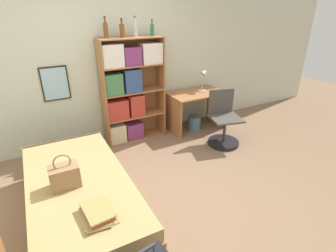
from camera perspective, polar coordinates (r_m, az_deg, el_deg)
name	(u,v)px	position (r m, az deg, el deg)	size (l,w,h in m)	color
ground_plane	(146,193)	(3.40, -4.86, -14.36)	(14.00, 14.00, 0.00)	#84664C
wall_back	(99,64)	(4.36, -14.85, 12.90)	(10.00, 0.09, 2.60)	beige
bed	(80,196)	(3.12, -18.55, -14.34)	(1.03, 2.08, 0.47)	#A36B3D
handbag	(65,176)	(2.85, -21.60, -10.04)	(0.28, 0.19, 0.37)	#93704C
book_stack_on_bed	(97,213)	(2.45, -15.13, -17.78)	(0.29, 0.38, 0.09)	#99894C
bookcase	(128,90)	(4.35, -8.72, 7.85)	(1.02, 0.34, 1.70)	#A36B3D
bottle_green	(106,30)	(4.13, -13.41, 19.69)	(0.07, 0.07, 0.30)	brown
bottle_brown	(122,30)	(4.17, -9.98, 19.85)	(0.08, 0.08, 0.27)	brown
bottle_clear	(135,29)	(4.28, -7.14, 20.27)	(0.06, 0.06, 0.30)	#B7BCC1
bottle_blue	(152,30)	(4.32, -3.47, 20.20)	(0.06, 0.06, 0.25)	#1E6B2D
desk	(196,104)	(4.89, 6.07, 4.80)	(1.02, 0.65, 0.70)	#A36B3D
desk_lamp	(204,76)	(4.86, 7.88, 10.81)	(0.21, 0.16, 0.43)	#ADA89E
desk_chair	(223,128)	(4.46, 11.93, -0.37)	(0.57, 0.57, 0.90)	black
waste_bin	(194,123)	(4.94, 5.71, 0.70)	(0.24, 0.24, 0.27)	slate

